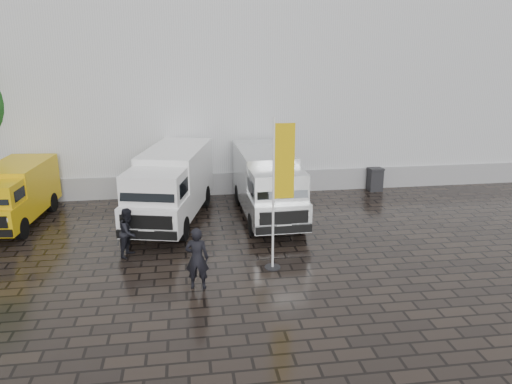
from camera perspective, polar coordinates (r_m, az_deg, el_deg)
ground at (r=15.96m, az=0.53°, el=-8.43°), size 120.00×120.00×0.00m
exhibition_hall at (r=30.58m, az=-0.37°, el=15.26°), size 44.00×16.00×12.00m
hall_plinth at (r=23.48m, az=2.38°, el=1.18°), size 44.00×0.15×1.00m
van_yellow at (r=21.26m, az=-25.96°, el=-0.43°), size 2.39×5.08×2.27m
van_white at (r=19.74m, az=-9.69°, el=0.56°), size 3.59×6.66×2.75m
van_silver at (r=19.88m, az=1.29°, el=0.74°), size 2.16×6.10×2.63m
flagpole at (r=14.94m, az=2.69°, el=0.56°), size 0.88×0.50×4.74m
wheelie_bin at (r=24.36m, az=13.44°, el=1.43°), size 0.66×0.66×1.10m
person_front at (r=14.34m, az=-6.76°, el=-7.54°), size 0.73×0.54×1.84m
person_tent at (r=16.92m, az=-14.33°, el=-4.47°), size 0.90×0.99×1.64m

